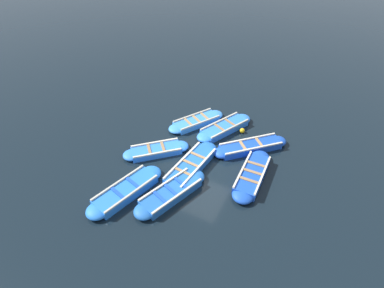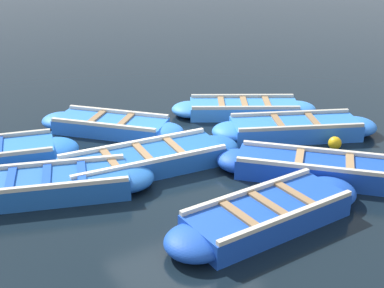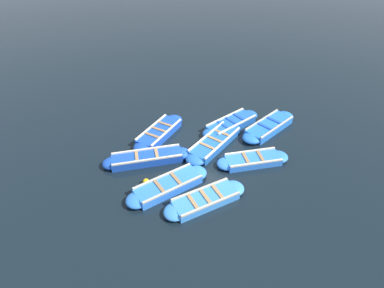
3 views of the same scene
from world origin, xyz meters
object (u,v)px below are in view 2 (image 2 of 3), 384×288
Objects in this scene: boat_near_quay at (267,215)px; boat_end_of_row at (323,170)px; boat_alongside at (48,186)px; boat_inner_gap at (143,162)px; boat_drifting at (295,129)px; buoy_orange_near at (335,143)px; boat_outer_left at (244,109)px; boat_bow_out at (111,126)px.

boat_end_of_row is at bearing -69.59° from boat_near_quay.
boat_near_quay is 1.97m from boat_end_of_row.
boat_inner_gap is (0.01, -1.81, -0.01)m from boat_alongside.
boat_drifting reaches higher than buoy_orange_near.
boat_outer_left is 1.01× the size of boat_end_of_row.
boat_drifting is 13.41× the size of buoy_orange_near.
boat_outer_left is 0.90× the size of boat_alongside.
boat_alongside is 3.72m from boat_near_quay.
boat_near_quay is 2.81m from boat_inner_gap.
boat_bow_out is at bearing 77.83° from boat_outer_left.
boat_outer_left is 0.84× the size of boat_inner_gap.
boat_bow_out is at bearing 47.40° from buoy_orange_near.
boat_outer_left is 2.57m from buoy_orange_near.
boat_inner_gap is (-1.36, 3.34, 0.02)m from boat_outer_left.
boat_near_quay is (-2.70, -2.56, 0.00)m from boat_alongside.
boat_end_of_row is at bearing 126.15° from buoy_orange_near.
boat_near_quay reaches higher than boat_bow_out.
boat_near_quay is 0.89× the size of boat_inner_gap.
boat_near_quay reaches higher than buoy_orange_near.
boat_near_quay is 4.76m from boat_bow_out.
boat_near_quay is at bearing 131.72° from boat_drifting.
buoy_orange_near is at bearing -165.37° from boat_drifting.
boat_alongside is 1.03× the size of boat_drifting.
boat_bow_out is 2.04m from boat_inner_gap.
boat_outer_left is 1.62m from boat_drifting.
boat_alongside is 13.81× the size of buoy_orange_near.
boat_drifting is 0.96m from buoy_orange_near.
boat_end_of_row is at bearing -114.60° from boat_alongside.
boat_inner_gap is at bearing 72.46° from buoy_orange_near.
boat_drifting is 3.97m from boat_bow_out.
boat_alongside and boat_end_of_row have the same top height.
boat_drifting reaches higher than boat_outer_left.
buoy_orange_near is (-1.18, -3.73, -0.05)m from boat_inner_gap.
boat_bow_out is (2.28, 3.25, -0.02)m from boat_drifting.
boat_end_of_row is 3.28m from boat_inner_gap.
boat_outer_left is at bearing 5.39° from boat_drifting.
boat_end_of_row is at bearing 167.42° from boat_outer_left.
boat_alongside is at bearing 87.32° from boat_drifting.
boat_near_quay is 3.36m from buoy_orange_near.
boat_inner_gap is at bearing -89.81° from boat_alongside.
boat_outer_left is 3.61m from boat_inner_gap.
boat_alongside is 1.81m from boat_inner_gap.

